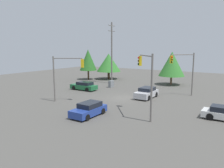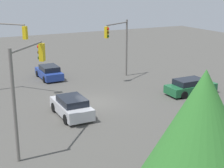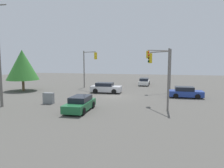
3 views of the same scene
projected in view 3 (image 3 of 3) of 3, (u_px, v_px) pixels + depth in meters
The scene contains 10 objects.
ground_plane at pixel (114, 96), 28.11m from camera, with size 80.00×80.00×0.00m, color #54514C.
sedan_blue at pixel (185, 92), 27.16m from camera, with size 4.08×1.92×1.35m.
sedan_green at pixel (80, 104), 20.27m from camera, with size 1.91×4.46×1.35m.
sedan_white at pixel (144, 82), 39.84m from camera, with size 1.88×4.33×1.30m.
sedan_silver at pixel (106, 88), 30.93m from camera, with size 4.27×2.00×1.44m.
traffic_signal_main at pixel (89, 63), 35.12m from camera, with size 3.02×2.63×6.12m.
traffic_signal_cross at pixel (160, 68), 21.47m from camera, with size 2.18×3.47×5.76m.
traffic_signal_aux at pixel (162, 62), 32.05m from camera, with size 3.60×3.07×6.26m.
electrical_cabinet at pixel (49, 98), 23.54m from camera, with size 1.13×0.51×1.18m, color gray.
tree_right at pixel (22, 65), 32.60m from camera, with size 4.75×4.75×6.14m.
Camera 3 is at (-5.54, 27.17, 4.85)m, focal length 35.00 mm.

